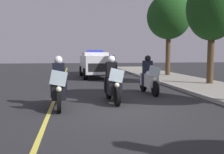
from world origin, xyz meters
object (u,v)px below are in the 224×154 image
at_px(cyclist_background, 114,64).
at_px(tree_far_back, 212,8).
at_px(police_motorcycle_lead_right, 112,83).
at_px(police_motorcycle_trailing, 149,78).
at_px(tree_behind_suv, 169,17).
at_px(police_motorcycle_lead_left, 59,87).
at_px(police_suv, 95,63).

height_order(cyclist_background, tree_far_back, tree_far_back).
bearing_deg(police_motorcycle_lead_right, police_motorcycle_trailing, 130.51).
height_order(tree_far_back, tree_behind_suv, tree_behind_suv).
bearing_deg(police_motorcycle_lead_left, police_motorcycle_lead_right, 109.24).
bearing_deg(cyclist_background, police_suv, -25.41).
distance_m(cyclist_background, tree_behind_suv, 6.89).
xyz_separation_m(tree_far_back, tree_behind_suv, (-5.70, -0.27, 0.36)).
xyz_separation_m(police_motorcycle_trailing, tree_far_back, (-2.43, 4.40, 3.62)).
bearing_deg(police_suv, police_motorcycle_lead_left, -11.67).
relative_size(police_motorcycle_lead_right, police_motorcycle_trailing, 1.00).
bearing_deg(police_suv, tree_far_back, 47.74).
height_order(police_motorcycle_trailing, tree_far_back, tree_far_back).
bearing_deg(police_suv, tree_behind_suv, 91.52).
distance_m(police_suv, tree_behind_suv, 6.86).
relative_size(police_motorcycle_lead_right, tree_far_back, 0.35).
xyz_separation_m(police_motorcycle_lead_left, police_motorcycle_lead_right, (-0.67, 1.91, 0.00)).
xyz_separation_m(police_motorcycle_trailing, cyclist_background, (-12.53, 0.46, 0.14)).
bearing_deg(tree_behind_suv, police_suv, -88.48).
distance_m(police_motorcycle_trailing, police_suv, 8.17).
height_order(police_motorcycle_trailing, cyclist_background, police_motorcycle_trailing).
bearing_deg(police_motorcycle_trailing, police_motorcycle_lead_left, -58.94).
relative_size(police_motorcycle_lead_right, tree_behind_suv, 0.34).
height_order(police_motorcycle_lead_right, tree_far_back, tree_far_back).
xyz_separation_m(police_motorcycle_trailing, tree_behind_suv, (-8.13, 4.14, 3.97)).
distance_m(police_motorcycle_lead_left, police_motorcycle_trailing, 4.46).
distance_m(police_motorcycle_lead_right, police_motorcycle_trailing, 2.52).
distance_m(police_motorcycle_lead_right, tree_behind_suv, 12.16).
height_order(police_motorcycle_lead_right, police_motorcycle_trailing, same).
bearing_deg(police_motorcycle_trailing, tree_behind_suv, 153.04).
distance_m(police_motorcycle_lead_left, police_suv, 10.51).
relative_size(police_motorcycle_lead_left, cyclist_background, 1.22).
bearing_deg(police_motorcycle_lead_right, police_motorcycle_lead_left, -70.76).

